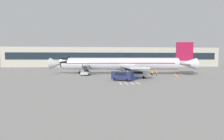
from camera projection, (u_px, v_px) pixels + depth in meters
name	position (u px, v px, depth m)	size (l,w,h in m)	color
ground_plane	(115.00, 74.00, 58.07)	(600.00, 600.00, 0.00)	gray
apron_leadline_yellow	(120.00, 74.00, 57.66)	(0.20, 81.89, 0.01)	gold
apron_stand_patch_blue	(124.00, 77.00, 47.59)	(6.19, 10.39, 0.01)	#2856A8
apron_walkway_bar_0	(120.00, 83.00, 35.73)	(0.44, 3.60, 0.01)	silver
apron_walkway_bar_1	(126.00, 83.00, 35.82)	(0.44, 3.60, 0.01)	silver
apron_walkway_bar_2	(132.00, 83.00, 35.91)	(0.44, 3.60, 0.01)	silver
apron_walkway_bar_3	(138.00, 83.00, 36.00)	(0.44, 3.60, 0.01)	silver
airliner	(121.00, 64.00, 57.42)	(48.07, 35.13, 10.39)	silver
boarding_stairs_forward	(86.00, 72.00, 53.54)	(2.73, 5.42, 3.78)	#ADB2BA
fuel_tanker	(127.00, 66.00, 81.62)	(11.06, 3.53, 3.54)	#38383D
service_van_0	(138.00, 74.00, 45.75)	(5.67, 3.99, 1.90)	silver
service_van_1	(122.00, 75.00, 39.86)	(5.12, 4.26, 2.13)	#1E234C
ground_crew_0	(152.00, 73.00, 52.25)	(0.35, 0.48, 1.61)	#2D2D33
ground_crew_1	(157.00, 73.00, 50.34)	(0.39, 0.49, 1.73)	#191E38
ground_crew_2	(151.00, 72.00, 53.21)	(0.49, 0.40, 1.60)	black
ground_crew_3	(141.00, 72.00, 54.15)	(0.49, 0.42, 1.72)	black
traffic_cone_0	(177.00, 76.00, 48.35)	(0.53, 0.53, 0.59)	orange
traffic_cone_1	(175.00, 74.00, 53.54)	(0.60, 0.60, 0.67)	orange
traffic_cone_2	(146.00, 76.00, 48.69)	(0.43, 0.43, 0.48)	orange
terminal_building	(114.00, 57.00, 115.62)	(137.66, 12.10, 12.41)	#B2AD9E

